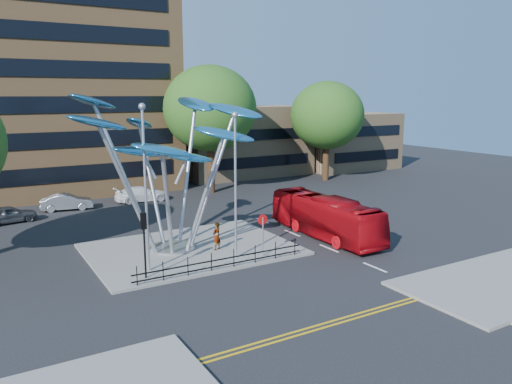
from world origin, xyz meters
TOP-DOWN VIEW (x-y plane):
  - ground at (0.00, 0.00)m, footprint 120.00×120.00m
  - traffic_island at (-1.00, 6.00)m, footprint 12.00×9.00m
  - pavement_right at (11.00, -7.00)m, footprint 12.00×6.00m
  - double_yellow_near at (0.00, -6.00)m, footprint 40.00×0.12m
  - double_yellow_far at (0.00, -6.30)m, footprint 40.00×0.12m
  - brick_tower at (-6.00, 32.00)m, footprint 25.00×15.00m
  - low_building_near at (16.00, 30.00)m, footprint 15.00×8.00m
  - low_building_far at (30.00, 28.00)m, footprint 12.00×8.00m
  - tree_right at (8.00, 22.00)m, footprint 8.80×8.80m
  - tree_far at (22.00, 22.00)m, footprint 8.00×8.00m
  - leaf_sculpture at (-2.07, 6.68)m, footprint 12.72×9.54m
  - street_lamp_left at (-4.50, 3.50)m, footprint 0.36×0.36m
  - street_lamp_right at (0.50, 3.00)m, footprint 0.36×0.36m
  - traffic_light_island at (-5.00, 2.50)m, footprint 0.28×0.18m
  - no_entry_sign_island at (2.00, 2.52)m, footprint 0.60×0.10m
  - pedestrian_railing_front at (-1.00, 1.70)m, footprint 10.00×0.06m
  - red_bus at (7.90, 4.24)m, footprint 2.51×9.88m
  - pedestrian at (0.21, 4.91)m, footprint 0.73×0.62m
  - parked_car_left at (-10.00, 18.92)m, footprint 4.09×2.19m
  - parked_car_mid at (-5.50, 21.21)m, footprint 4.27×2.10m
  - parked_car_right at (0.85, 21.35)m, footprint 4.69×2.01m

SIDE VIEW (x-z plane):
  - ground at x=0.00m, z-range 0.00..0.00m
  - double_yellow_near at x=0.00m, z-range 0.00..0.01m
  - double_yellow_far at x=0.00m, z-range 0.00..0.01m
  - traffic_island at x=-1.00m, z-range 0.00..0.15m
  - pavement_right at x=11.00m, z-range 0.00..0.15m
  - pedestrian_railing_front at x=-1.00m, z-range 0.05..1.05m
  - parked_car_left at x=-10.00m, z-range 0.00..1.32m
  - parked_car_mid at x=-5.50m, z-range 0.00..1.35m
  - parked_car_right at x=0.85m, z-range 0.00..1.35m
  - pedestrian at x=0.21m, z-range 0.15..1.84m
  - red_bus at x=7.90m, z-range 0.00..2.74m
  - no_entry_sign_island at x=2.00m, z-range 0.59..3.04m
  - traffic_light_island at x=-5.00m, z-range 0.90..4.33m
  - low_building_far at x=30.00m, z-range 0.00..7.00m
  - low_building_near at x=16.00m, z-range 0.00..8.00m
  - street_lamp_right at x=0.50m, z-range 0.94..9.24m
  - street_lamp_left at x=-4.50m, z-range 0.96..9.76m
  - leaf_sculpture at x=-2.07m, z-range 2.12..11.63m
  - tree_far at x=22.00m, z-range 1.70..12.51m
  - tree_right at x=8.00m, z-range 1.98..14.09m
  - brick_tower at x=-6.00m, z-range 0.00..30.00m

